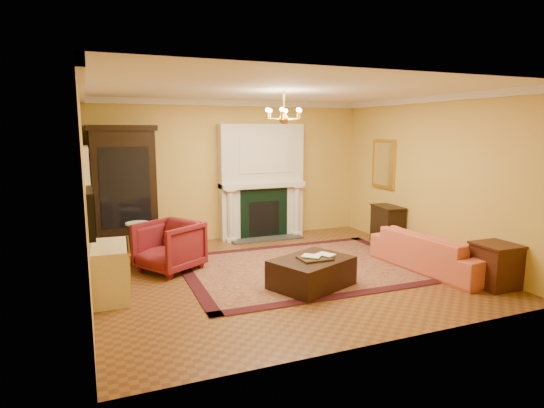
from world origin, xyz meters
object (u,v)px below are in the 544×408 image
commode (111,271)px  leather_ottoman (312,272)px  coral_sofa (433,245)px  console_table (387,226)px  pedestal_table (138,240)px  end_table (496,267)px  wingback_armchair (169,244)px  china_cabinet (125,192)px

commode → leather_ottoman: size_ratio=0.88×
coral_sofa → console_table: size_ratio=2.84×
pedestal_table → end_table: (4.91, -3.34, -0.11)m
pedestal_table → wingback_armchair: bearing=-54.6°
coral_sofa → wingback_armchair: bearing=62.4°
leather_ottoman → end_table: bearing=-45.2°
commode → console_table: console_table is taller
coral_sofa → console_table: 1.78m
china_cabinet → end_table: china_cabinet is taller
leather_ottoman → wingback_armchair: bearing=115.0°
commode → console_table: size_ratio=1.31×
wingback_armchair → console_table: (4.52, 0.08, -0.08)m
coral_sofa → leather_ottoman: coral_sofa is taller
commode → end_table: size_ratio=1.59×
commode → console_table: (5.51, 1.02, 0.01)m
china_cabinet → pedestal_table: (0.12, -1.01, -0.74)m
console_table → leather_ottoman: 3.19m
wingback_armchair → commode: wingback_armchair is taller
china_cabinet → pedestal_table: size_ratio=3.13×
pedestal_table → commode: commode is taller
china_cabinet → leather_ottoman: 4.20m
china_cabinet → commode: (-0.43, -2.58, -0.80)m
coral_sofa → china_cabinet: bearing=49.4°
china_cabinet → coral_sofa: size_ratio=1.06×
wingback_armchair → coral_sofa: (4.19, -1.67, -0.03)m
china_cabinet → wingback_armchair: (0.56, -1.63, -0.71)m
end_table → console_table: (0.06, 2.80, 0.07)m
china_cabinet → commode: bearing=-99.8°
end_table → wingback_armchair: bearing=148.7°
china_cabinet → coral_sofa: 5.83m
wingback_armchair → leather_ottoman: size_ratio=0.80×
coral_sofa → end_table: bearing=-171.0°
coral_sofa → end_table: size_ratio=3.44×
wingback_armchair → coral_sofa: 4.51m
china_cabinet → end_table: 6.70m
wingback_armchair → pedestal_table: 0.76m
commode → pedestal_table: bearing=74.3°
wingback_armchair → console_table: wingback_armchair is taller
china_cabinet → end_table: (5.02, -4.35, -0.86)m
china_cabinet → wingback_armchair: 1.87m
coral_sofa → leather_ottoman: size_ratio=1.91×
pedestal_table → console_table: 5.00m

